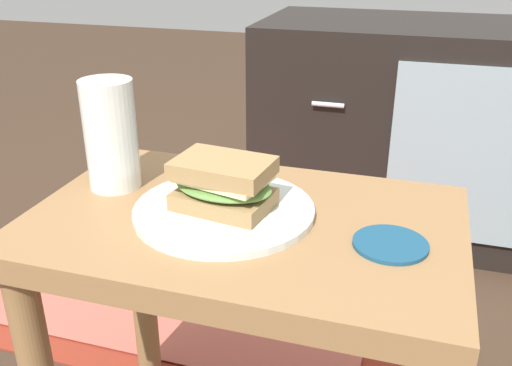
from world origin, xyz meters
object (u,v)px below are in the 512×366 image
Objects in this scene: sandwich_front at (224,183)px; coaster at (390,244)px; beer_glass at (111,136)px; plate at (225,209)px; tv_cabinet at (435,131)px.

sandwich_front is 1.61× the size of coaster.
sandwich_front is 0.19m from beer_glass.
coaster is (0.40, -0.06, -0.07)m from beer_glass.
beer_glass is (-0.18, 0.03, 0.07)m from plate.
tv_cabinet reaches higher than sandwich_front.
coaster is at bearing -93.46° from tv_cabinet.
plate is 0.04m from sandwich_front.
tv_cabinet reaches higher than coaster.
tv_cabinet is at bearing 73.83° from plate.
sandwich_front is at bearing -159.44° from plate.
coaster is (0.22, -0.02, -0.04)m from sandwich_front.
tv_cabinet reaches higher than plate.
plate is at bearing -10.89° from beer_glass.
tv_cabinet is 4.05× the size of plate.
beer_glass is (-0.18, 0.03, 0.03)m from sandwich_front.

